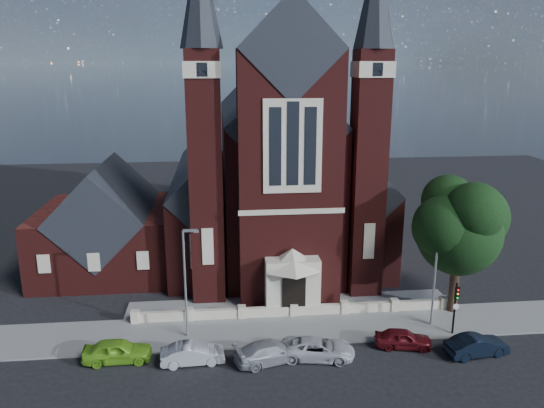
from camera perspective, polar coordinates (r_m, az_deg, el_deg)
The scene contains 16 objects.
ground at distance 49.62m, azimuth 0.96°, elevation -7.55°, with size 120.00×120.00×0.00m, color black.
pavement_strip at distance 40.20m, azimuth 2.74°, elevation -13.24°, with size 60.00×5.00×0.12m, color slate.
forecourt_paving at distance 43.73m, azimuth 1.96°, elevation -10.78°, with size 26.00×3.00×0.14m, color slate.
forecourt_wall at distance 41.96m, azimuth 2.33°, elevation -11.96°, with size 24.00×0.40×0.90m, color #B9AF93.
church at distance 54.82m, azimuth 0.03°, elevation 3.58°, with size 20.01×34.90×29.20m.
parish_hall at distance 51.88m, azimuth -17.28°, elevation -2.53°, with size 12.00×12.20×10.24m.
street_tree at distance 42.21m, azimuth 19.80°, elevation -2.51°, with size 6.40×6.60×10.70m.
street_lamp_left at distance 37.49m, azimuth -9.22°, elevation -7.81°, with size 1.16×0.22×8.09m.
street_lamp_right at distance 40.49m, azimuth 17.30°, elevation -6.57°, with size 1.16×0.22×8.09m.
traffic_signal at distance 40.30m, azimuth 19.15°, elevation -9.94°, with size 0.28×0.42×4.00m.
car_lime_van at distance 37.34m, azimuth -16.29°, elevation -14.91°, with size 1.78×4.43×1.51m, color #75BB25.
car_silver_a at distance 36.14m, azimuth -8.55°, elevation -15.64°, with size 1.44×4.13×1.36m, color #ACADB4.
car_silver_b at distance 35.96m, azimuth -0.13°, elevation -15.59°, with size 1.97×4.85×1.41m, color #96979D.
car_white_suv at distance 36.47m, azimuth 4.97°, elevation -15.23°, with size 2.25×4.88×1.36m, color silver.
car_dark_red at distance 38.59m, azimuth 13.93°, elevation -13.87°, with size 1.56×3.87×1.32m, color #550E13.
car_navy at distance 39.09m, azimuth 21.15°, elevation -14.01°, with size 1.49×4.27×1.41m, color black.
Camera 1 is at (-5.40, -30.54, 18.94)m, focal length 35.00 mm.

